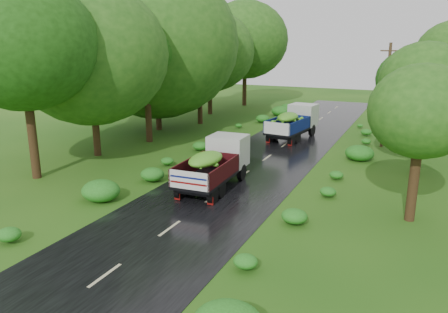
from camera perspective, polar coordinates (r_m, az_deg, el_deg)
The scene contains 9 objects.
ground at distance 15.14m, azimuth -15.28°, elevation -14.79°, with size 120.00×120.00×0.00m, color #18480F.
road at distance 18.79m, azimuth -5.51°, elevation -8.19°, with size 6.50×80.00×0.02m, color black.
road_lines at distance 19.59m, azimuth -4.05°, elevation -7.13°, with size 0.12×69.60×0.00m.
truck_near at distance 22.37m, azimuth -1.09°, elevation -0.68°, with size 2.19×5.72×2.38m.
truck_far at distance 34.06m, azimuth 9.16°, elevation 4.65°, with size 2.81×6.02×2.44m.
utility_pole at distance 32.55m, azimuth 20.40°, elevation 7.59°, with size 1.27×0.21×7.21m.
trees_left at distance 37.08m, azimuth -7.12°, elevation 13.90°, with size 6.16×34.55×9.44m.
trees_right at distance 30.62m, azimuth 25.73°, elevation 9.60°, with size 6.10×24.07×7.79m.
shrubs at distance 26.41m, azimuth 4.22°, elevation -0.50°, with size 11.90×44.00×0.70m.
Camera 1 is at (8.75, -9.90, 7.39)m, focal length 35.00 mm.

